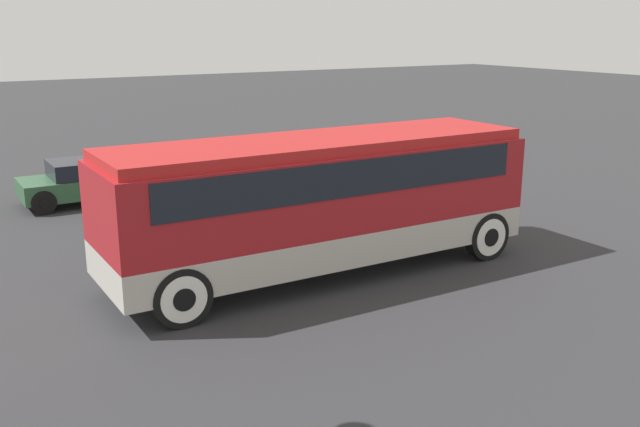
% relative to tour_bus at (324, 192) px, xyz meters
% --- Properties ---
extents(ground_plane, '(120.00, 120.00, 0.00)m').
position_rel_tour_bus_xyz_m(ground_plane, '(-0.10, 0.00, -1.78)').
color(ground_plane, '#2D2D30').
extents(tour_bus, '(9.22, 2.66, 2.94)m').
position_rel_tour_bus_xyz_m(tour_bus, '(0.00, 0.00, 0.00)').
color(tour_bus, '#B7B2A8').
rests_on(tour_bus, ground_plane).
extents(parked_car_near, '(4.38, 1.83, 1.30)m').
position_rel_tour_bus_xyz_m(parked_car_near, '(-2.61, 8.94, -1.11)').
color(parked_car_near, '#2D5638').
rests_on(parked_car_near, ground_plane).
extents(parked_car_mid, '(4.14, 1.93, 1.43)m').
position_rel_tour_bus_xyz_m(parked_car_mid, '(4.86, 9.12, -1.07)').
color(parked_car_mid, silver).
rests_on(parked_car_mid, ground_plane).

